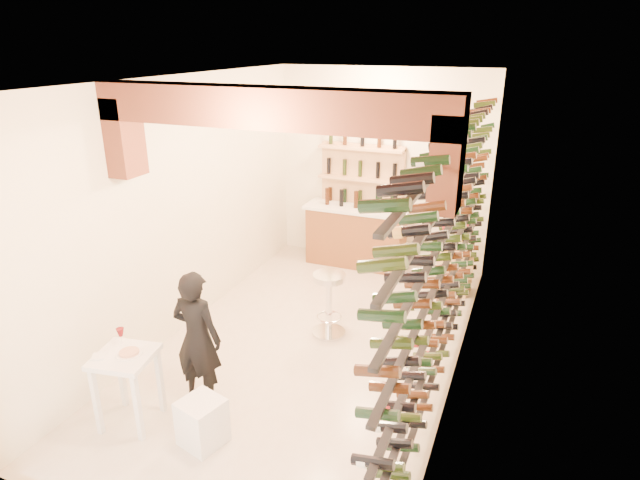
{
  "coord_description": "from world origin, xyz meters",
  "views": [
    {
      "loc": [
        2.26,
        -5.29,
        3.59
      ],
      "look_at": [
        0.0,
        0.3,
        1.3
      ],
      "focal_mm": 29.82,
      "sensor_mm": 36.0,
      "label": 1
    }
  ],
  "objects_px": {
    "back_counter": "(356,234)",
    "wine_rack": "(444,247)",
    "person": "(197,338)",
    "chrome_barstool": "(329,300)",
    "white_stool": "(202,422)",
    "tasting_table": "(126,367)",
    "crate_lower": "(453,282)"
  },
  "relations": [
    {
      "from": "wine_rack",
      "to": "tasting_table",
      "type": "xyz_separation_m",
      "value": [
        -2.63,
        -1.97,
        -0.91
      ]
    },
    {
      "from": "white_stool",
      "to": "person",
      "type": "distance_m",
      "value": 0.84
    },
    {
      "from": "back_counter",
      "to": "person",
      "type": "bearing_deg",
      "value": -95.05
    },
    {
      "from": "back_counter",
      "to": "white_stool",
      "type": "height_order",
      "value": "back_counter"
    },
    {
      "from": "chrome_barstool",
      "to": "crate_lower",
      "type": "bearing_deg",
      "value": 55.16
    },
    {
      "from": "crate_lower",
      "to": "chrome_barstool",
      "type": "bearing_deg",
      "value": -124.84
    },
    {
      "from": "wine_rack",
      "to": "white_stool",
      "type": "relative_size",
      "value": 12.37
    },
    {
      "from": "white_stool",
      "to": "crate_lower",
      "type": "relative_size",
      "value": 0.95
    },
    {
      "from": "tasting_table",
      "to": "chrome_barstool",
      "type": "relative_size",
      "value": 1.12
    },
    {
      "from": "chrome_barstool",
      "to": "wine_rack",
      "type": "bearing_deg",
      "value": -13.47
    },
    {
      "from": "back_counter",
      "to": "crate_lower",
      "type": "xyz_separation_m",
      "value": [
        1.7,
        -0.45,
        -0.39
      ]
    },
    {
      "from": "back_counter",
      "to": "wine_rack",
      "type": "bearing_deg",
      "value": -55.34
    },
    {
      "from": "wine_rack",
      "to": "tasting_table",
      "type": "distance_m",
      "value": 3.41
    },
    {
      "from": "wine_rack",
      "to": "tasting_table",
      "type": "relative_size",
      "value": 6.05
    },
    {
      "from": "white_stool",
      "to": "chrome_barstool",
      "type": "xyz_separation_m",
      "value": [
        0.38,
        2.3,
        0.26
      ]
    },
    {
      "from": "back_counter",
      "to": "person",
      "type": "height_order",
      "value": "person"
    },
    {
      "from": "crate_lower",
      "to": "white_stool",
      "type": "bearing_deg",
      "value": -111.98
    },
    {
      "from": "back_counter",
      "to": "white_stool",
      "type": "xyz_separation_m",
      "value": [
        0.02,
        -4.61,
        -0.3
      ]
    },
    {
      "from": "person",
      "to": "wine_rack",
      "type": "bearing_deg",
      "value": -147.47
    },
    {
      "from": "tasting_table",
      "to": "person",
      "type": "height_order",
      "value": "person"
    },
    {
      "from": "back_counter",
      "to": "chrome_barstool",
      "type": "distance_m",
      "value": 2.34
    },
    {
      "from": "white_stool",
      "to": "chrome_barstool",
      "type": "height_order",
      "value": "chrome_barstool"
    },
    {
      "from": "white_stool",
      "to": "wine_rack",
      "type": "bearing_deg",
      "value": 47.28
    },
    {
      "from": "person",
      "to": "chrome_barstool",
      "type": "xyz_separation_m",
      "value": [
        0.76,
        1.75,
        -0.25
      ]
    },
    {
      "from": "wine_rack",
      "to": "white_stool",
      "type": "height_order",
      "value": "wine_rack"
    },
    {
      "from": "chrome_barstool",
      "to": "crate_lower",
      "type": "distance_m",
      "value": 2.29
    },
    {
      "from": "wine_rack",
      "to": "person",
      "type": "bearing_deg",
      "value": -147.26
    },
    {
      "from": "wine_rack",
      "to": "back_counter",
      "type": "relative_size",
      "value": 3.35
    },
    {
      "from": "tasting_table",
      "to": "crate_lower",
      "type": "height_order",
      "value": "tasting_table"
    },
    {
      "from": "wine_rack",
      "to": "back_counter",
      "type": "height_order",
      "value": "wine_rack"
    },
    {
      "from": "wine_rack",
      "to": "white_stool",
      "type": "bearing_deg",
      "value": -132.72
    },
    {
      "from": "back_counter",
      "to": "chrome_barstool",
      "type": "relative_size",
      "value": 2.01
    }
  ]
}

